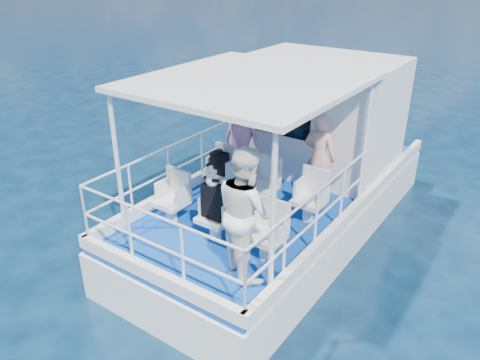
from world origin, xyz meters
name	(u,v)px	position (x,y,z in m)	size (l,w,h in m)	color
ground	(254,253)	(0.00, 0.00, 0.00)	(2000.00, 2000.00, 0.00)	#061A32
hull	(283,229)	(0.00, 1.00, 0.00)	(3.00, 7.00, 1.60)	white
deck	(284,190)	(0.00, 1.00, 0.85)	(2.90, 6.90, 0.10)	#0A3A96
cabin	(320,114)	(0.00, 2.30, 2.00)	(2.85, 2.00, 2.20)	white
canopy	(250,81)	(0.00, -0.20, 3.14)	(3.00, 3.20, 0.08)	white
canopy_posts	(247,154)	(0.00, -0.25, 2.00)	(2.77, 2.97, 2.20)	white
railings	(235,196)	(0.00, -0.58, 1.40)	(2.84, 3.59, 1.00)	white
seat_port_fwd	(220,182)	(-0.90, 0.20, 1.09)	(0.48, 0.46, 0.38)	white
seat_center_fwd	(262,195)	(0.00, 0.20, 1.09)	(0.48, 0.46, 0.38)	white
seat_stbd_fwd	(308,210)	(0.90, 0.20, 1.09)	(0.48, 0.46, 0.38)	white
seat_port_aft	(171,211)	(-0.90, -1.10, 1.09)	(0.48, 0.46, 0.38)	white
seat_center_aft	(215,227)	(0.00, -1.10, 1.09)	(0.48, 0.46, 0.38)	white
seat_stbd_aft	(266,246)	(0.90, -1.10, 1.09)	(0.48, 0.46, 0.38)	white
passenger_port_fwd	(242,141)	(-0.91, 0.90, 1.66)	(0.57, 0.40, 1.52)	#C27D9C
passenger_stbd_fwd	(319,158)	(0.68, 0.93, 1.70)	(0.58, 0.38, 1.59)	#DD998F
passenger_stbd_aft	(246,212)	(0.82, -1.49, 1.80)	(0.88, 0.68, 1.81)	white
backpack_port	(220,163)	(-0.88, 0.17, 1.48)	(0.31, 0.17, 0.40)	black
backpack_center	(214,201)	(0.00, -1.12, 1.54)	(0.35, 0.20, 0.53)	black
compact_camera	(220,151)	(-0.87, 0.18, 1.71)	(0.10, 0.06, 0.06)	black
panda	(212,175)	(-0.01, -1.14, 1.97)	(0.22, 0.18, 0.34)	white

